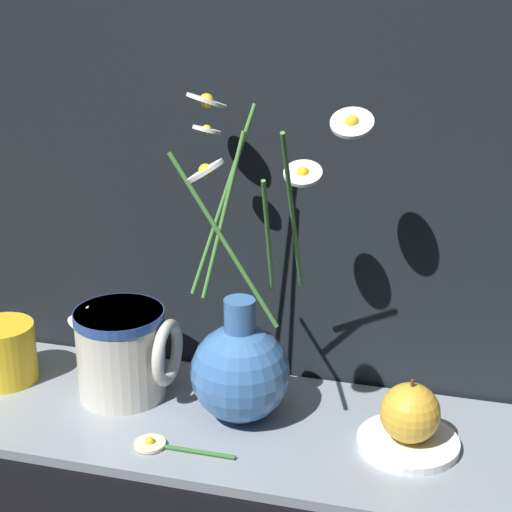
% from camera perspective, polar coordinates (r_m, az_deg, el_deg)
% --- Properties ---
extents(ground_plane, '(6.00, 6.00, 0.00)m').
position_cam_1_polar(ground_plane, '(1.03, 0.53, -11.79)').
color(ground_plane, black).
extents(shelf, '(0.84, 0.25, 0.01)m').
position_cam_1_polar(shelf, '(1.02, 0.54, -11.51)').
color(shelf, gray).
rests_on(shelf, ground_plane).
extents(vase_with_flowers, '(0.23, 0.23, 0.37)m').
position_cam_1_polar(vase_with_flowers, '(1.00, -1.03, -7.13)').
color(vase_with_flowers, '#3F72B7').
rests_on(vase_with_flowers, shelf).
extents(yellow_mug, '(0.09, 0.08, 0.08)m').
position_cam_1_polar(yellow_mug, '(1.14, -16.52, -6.17)').
color(yellow_mug, yellow).
rests_on(yellow_mug, shelf).
extents(ceramic_pitcher, '(0.13, 0.11, 0.12)m').
position_cam_1_polar(ceramic_pitcher, '(1.07, -8.86, -6.15)').
color(ceramic_pitcher, beige).
rests_on(ceramic_pitcher, shelf).
extents(saucer_plate, '(0.12, 0.12, 0.01)m').
position_cam_1_polar(saucer_plate, '(0.99, 10.07, -12.26)').
color(saucer_plate, white).
rests_on(saucer_plate, shelf).
extents(orange_fruit, '(0.07, 0.07, 0.08)m').
position_cam_1_polar(orange_fruit, '(0.97, 10.22, -10.35)').
color(orange_fruit, gold).
rests_on(orange_fruit, saucer_plate).
extents(loose_daisy, '(0.12, 0.04, 0.01)m').
position_cam_1_polar(loose_daisy, '(0.99, -6.32, -12.45)').
color(loose_daisy, '#336B2D').
rests_on(loose_daisy, shelf).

